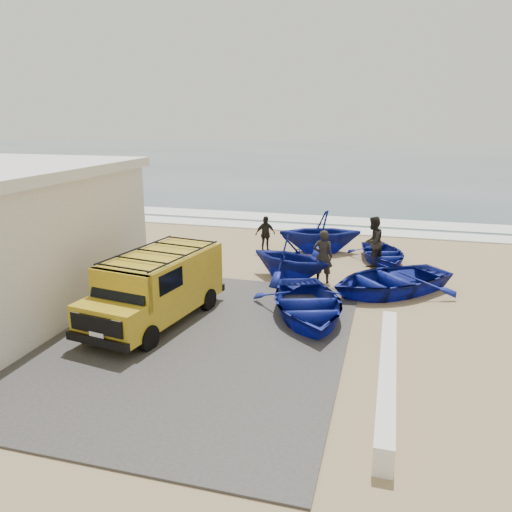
# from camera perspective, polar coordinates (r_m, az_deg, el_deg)

# --- Properties ---
(ground) EXTENTS (160.00, 160.00, 0.00)m
(ground) POSITION_cam_1_polar(r_m,az_deg,el_deg) (15.04, -4.58, -6.40)
(ground) COLOR #9E845B
(slab) EXTENTS (12.00, 10.00, 0.05)m
(slab) POSITION_cam_1_polar(r_m,az_deg,el_deg) (14.18, -15.09, -8.24)
(slab) COLOR #423F3C
(slab) RESTS_ON ground
(ocean) EXTENTS (180.00, 88.00, 0.01)m
(ocean) POSITION_cam_1_polar(r_m,az_deg,el_deg) (69.48, 11.51, 10.74)
(ocean) COLOR #385166
(ocean) RESTS_ON ground
(surf_line) EXTENTS (180.00, 1.60, 0.06)m
(surf_line) POSITION_cam_1_polar(r_m,az_deg,el_deg) (26.15, 4.35, 3.26)
(surf_line) COLOR white
(surf_line) RESTS_ON ground
(surf_wash) EXTENTS (180.00, 2.20, 0.04)m
(surf_wash) POSITION_cam_1_polar(r_m,az_deg,el_deg) (28.56, 5.32, 4.28)
(surf_wash) COLOR white
(surf_wash) RESTS_ON ground
(parapet) EXTENTS (0.35, 6.00, 0.55)m
(parapet) POSITION_cam_1_polar(r_m,az_deg,el_deg) (11.42, 14.74, -12.92)
(parapet) COLOR silver
(parapet) RESTS_ON ground
(van) EXTENTS (2.57, 4.94, 2.02)m
(van) POSITION_cam_1_polar(r_m,az_deg,el_deg) (14.24, -11.24, -3.30)
(van) COLOR gold
(van) RESTS_ON ground
(boat_near_left) EXTENTS (4.15, 4.90, 0.86)m
(boat_near_left) POSITION_cam_1_polar(r_m,az_deg,el_deg) (14.49, 5.85, -5.48)
(boat_near_left) COLOR navy
(boat_near_left) RESTS_ON ground
(boat_near_right) EXTENTS (5.36, 5.22, 0.91)m
(boat_near_right) POSITION_cam_1_polar(r_m,az_deg,el_deg) (17.00, 14.93, -2.64)
(boat_near_right) COLOR navy
(boat_near_right) RESTS_ON ground
(boat_mid_left) EXTENTS (3.84, 3.60, 1.62)m
(boat_mid_left) POSITION_cam_1_polar(r_m,az_deg,el_deg) (17.77, 3.92, -0.12)
(boat_mid_left) COLOR navy
(boat_mid_left) RESTS_ON ground
(boat_mid_right) EXTENTS (3.26, 3.88, 0.69)m
(boat_mid_right) POSITION_cam_1_polar(r_m,az_deg,el_deg) (20.52, 14.25, 0.23)
(boat_mid_right) COLOR navy
(boat_mid_right) RESTS_ON ground
(boat_far_left) EXTENTS (4.13, 3.81, 1.81)m
(boat_far_left) POSITION_cam_1_polar(r_m,az_deg,el_deg) (21.42, 7.35, 2.79)
(boat_far_left) COLOR navy
(boat_far_left) RESTS_ON ground
(fisherman_front) EXTENTS (0.72, 0.51, 1.89)m
(fisherman_front) POSITION_cam_1_polar(r_m,az_deg,el_deg) (17.45, 7.66, -0.07)
(fisherman_front) COLOR black
(fisherman_front) RESTS_ON ground
(fisherman_middle) EXTENTS (1.09, 1.18, 1.96)m
(fisherman_middle) POSITION_cam_1_polar(r_m,az_deg,el_deg) (19.74, 13.21, 1.61)
(fisherman_middle) COLOR black
(fisherman_middle) RESTS_ON ground
(fisherman_back) EXTENTS (0.95, 0.88, 1.57)m
(fisherman_back) POSITION_cam_1_polar(r_m,az_deg,el_deg) (21.33, 1.06, 2.52)
(fisherman_back) COLOR black
(fisherman_back) RESTS_ON ground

